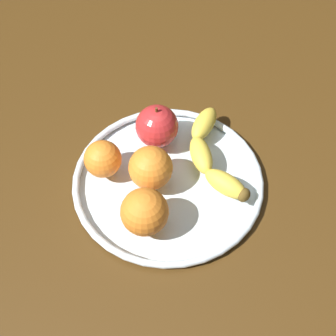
{
  "coord_description": "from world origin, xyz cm",
  "views": [
    {
      "loc": [
        49.12,
        -7.88,
        72.9
      ],
      "look_at": [
        0.0,
        0.0,
        4.8
      ],
      "focal_mm": 54.59,
      "sensor_mm": 36.0,
      "label": 1
    }
  ],
  "objects": [
    {
      "name": "banana",
      "position": [
        -2.49,
        7.92,
        3.55
      ],
      "size": [
        21.81,
        8.82,
        3.49
      ],
      "rotation": [
        0.0,
        0.0,
        0.07
      ],
      "color": "yellow",
      "rests_on": "fruit_bowl"
    },
    {
      "name": "apple",
      "position": [
        -8.66,
        -0.56,
        5.58
      ],
      "size": [
        7.55,
        7.55,
        8.35
      ],
      "color": "red",
      "rests_on": "fruit_bowl"
    },
    {
      "name": "orange_front_right",
      "position": [
        8.27,
        -4.98,
        5.59
      ],
      "size": [
        7.58,
        7.58,
        7.58
      ],
      "primitive_type": "sphere",
      "color": "orange",
      "rests_on": "fruit_bowl"
    },
    {
      "name": "orange_back_right",
      "position": [
        -0.49,
        -2.89,
        5.48
      ],
      "size": [
        7.36,
        7.36,
        7.36
      ],
      "primitive_type": "sphere",
      "color": "orange",
      "rests_on": "fruit_bowl"
    },
    {
      "name": "ground_plane",
      "position": [
        0.0,
        0.0,
        -2.0
      ],
      "size": [
        142.97,
        142.97,
        4.0
      ],
      "primitive_type": "cube",
      "color": "#472D10"
    },
    {
      "name": "fruit_bowl",
      "position": [
        0.0,
        0.0,
        0.92
      ],
      "size": [
        32.73,
        32.73,
        1.8
      ],
      "color": "silver",
      "rests_on": "ground_plane"
    },
    {
      "name": "orange_front_left",
      "position": [
        -3.46,
        -10.5,
        4.99
      ],
      "size": [
        6.38,
        6.38,
        6.38
      ],
      "primitive_type": "sphere",
      "color": "orange",
      "rests_on": "fruit_bowl"
    }
  ]
}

